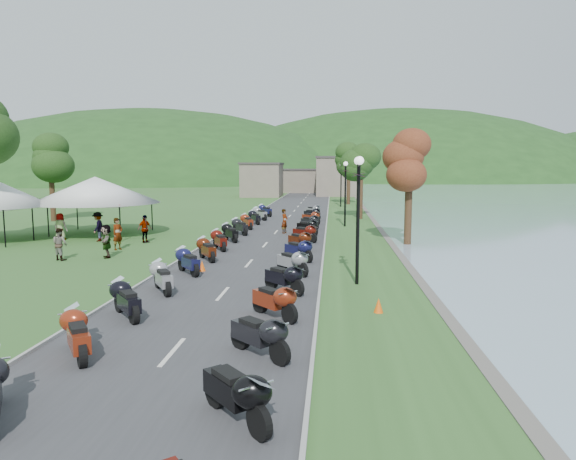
{
  "coord_description": "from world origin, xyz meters",
  "views": [
    {
      "loc": [
        3.98,
        -2.18,
        4.67
      ],
      "look_at": [
        1.64,
        24.96,
        1.3
      ],
      "focal_mm": 32.0,
      "sensor_mm": 36.0,
      "label": 1
    }
  ],
  "objects": [
    {
      "name": "road",
      "position": [
        0.0,
        40.0,
        0.01
      ],
      "size": [
        7.0,
        120.0,
        0.02
      ],
      "primitive_type": "cube",
      "color": "#3C3C3F",
      "rests_on": "ground"
    },
    {
      "name": "moto_row_left",
      "position": [
        -2.3,
        22.62,
        0.55
      ],
      "size": [
        2.6,
        48.35,
        1.1
      ],
      "primitive_type": null,
      "color": "#331411",
      "rests_on": "ground"
    },
    {
      "name": "hills_backdrop",
      "position": [
        0.0,
        200.0,
        0.0
      ],
      "size": [
        360.0,
        120.0,
        76.0
      ],
      "primitive_type": null,
      "color": "#285621",
      "rests_on": "ground"
    },
    {
      "name": "tree_lakeside",
      "position": [
        8.56,
        29.07,
        3.94
      ],
      "size": [
        2.84,
        2.84,
        7.88
      ],
      "primitive_type": null,
      "color": "#284E1B",
      "rests_on": "ground"
    },
    {
      "name": "far_building",
      "position": [
        -2.0,
        85.0,
        2.5
      ],
      "size": [
        18.0,
        16.0,
        5.0
      ],
      "primitive_type": "cube",
      "color": "#786B5D",
      "rests_on": "ground"
    },
    {
      "name": "vendor_tent_main",
      "position": [
        -12.12,
        31.6,
        2.0
      ],
      "size": [
        5.74,
        5.74,
        4.0
      ],
      "primitive_type": null,
      "color": "white",
      "rests_on": "ground"
    },
    {
      "name": "pedestrian_a",
      "position": [
        -8.06,
        25.53,
        0.0
      ],
      "size": [
        0.72,
        0.8,
        1.82
      ],
      "primitive_type": "imported",
      "rotation": [
        0.0,
        0.0,
        1.14
      ],
      "color": "slate",
      "rests_on": "ground"
    },
    {
      "name": "pedestrian_c",
      "position": [
        -10.67,
        28.66,
        0.0
      ],
      "size": [
        0.65,
        1.25,
        1.85
      ],
      "primitive_type": "imported",
      "rotation": [
        0.0,
        0.0,
        4.85
      ],
      "color": "slate",
      "rests_on": "ground"
    },
    {
      "name": "moto_row_right",
      "position": [
        2.27,
        24.61,
        0.55
      ],
      "size": [
        2.6,
        44.91,
        1.1
      ],
      "primitive_type": null,
      "color": "#331411",
      "rests_on": "ground"
    },
    {
      "name": "pedestrian_b",
      "position": [
        -9.6,
        22.15,
        0.0
      ],
      "size": [
        0.9,
        0.73,
        1.63
      ],
      "primitive_type": "imported",
      "rotation": [
        0.0,
        0.0,
        2.71
      ],
      "color": "slate",
      "rests_on": "ground"
    }
  ]
}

